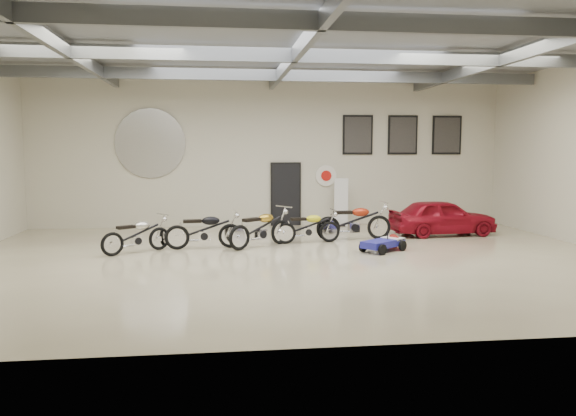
{
  "coord_description": "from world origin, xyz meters",
  "views": [
    {
      "loc": [
        -1.74,
        -13.06,
        2.61
      ],
      "look_at": [
        0.0,
        1.2,
        1.1
      ],
      "focal_mm": 35.0,
      "sensor_mm": 36.0,
      "label": 1
    }
  ],
  "objects": [
    {
      "name": "ceiling",
      "position": [
        0.0,
        0.0,
        5.0
      ],
      "size": [
        16.0,
        12.0,
        0.01
      ],
      "primitive_type": "cube",
      "color": "slate",
      "rests_on": "back_wall"
    },
    {
      "name": "motorcycle_yellow",
      "position": [
        0.68,
        2.24,
        0.47
      ],
      "size": [
        1.87,
        0.76,
        0.95
      ],
      "primitive_type": null,
      "rotation": [
        0.0,
        0.0,
        0.11
      ],
      "color": "silver",
      "rests_on": "floor"
    },
    {
      "name": "poster_mid",
      "position": [
        4.6,
        5.96,
        3.1
      ],
      "size": [
        1.05,
        0.08,
        1.35
      ],
      "primitive_type": null,
      "color": "black",
      "rests_on": "back_wall"
    },
    {
      "name": "motorcycle_silver",
      "position": [
        -3.84,
        1.25,
        0.48
      ],
      "size": [
        1.83,
        1.53,
        0.96
      ],
      "primitive_type": null,
      "rotation": [
        0.0,
        0.0,
        0.62
      ],
      "color": "silver",
      "rests_on": "floor"
    },
    {
      "name": "banner_stand",
      "position": [
        2.34,
        5.5,
        0.85
      ],
      "size": [
        0.48,
        0.24,
        1.71
      ],
      "primitive_type": null,
      "rotation": [
        0.0,
        0.0,
        -0.12
      ],
      "color": "white",
      "rests_on": "floor"
    },
    {
      "name": "motorcycle_red",
      "position": [
        2.08,
        2.6,
        0.56
      ],
      "size": [
        2.18,
        0.76,
        1.12
      ],
      "primitive_type": null,
      "rotation": [
        0.0,
        0.0,
        0.04
      ],
      "color": "silver",
      "rests_on": "floor"
    },
    {
      "name": "poster_right",
      "position": [
        6.2,
        5.96,
        3.1
      ],
      "size": [
        1.05,
        0.08,
        1.35
      ],
      "primitive_type": null,
      "color": "black",
      "rests_on": "back_wall"
    },
    {
      "name": "vintage_car",
      "position": [
        4.98,
        3.19,
        0.55
      ],
      "size": [
        1.54,
        3.32,
        1.1
      ],
      "primitive_type": "imported",
      "rotation": [
        0.0,
        0.0,
        1.64
      ],
      "color": "maroon",
      "rests_on": "floor"
    },
    {
      "name": "ceiling_beams",
      "position": [
        0.0,
        0.0,
        4.75
      ],
      "size": [
        15.8,
        11.8,
        0.32
      ],
      "primitive_type": null,
      "color": "slate",
      "rests_on": "ceiling"
    },
    {
      "name": "motorcycle_black",
      "position": [
        -2.17,
        1.67,
        0.52
      ],
      "size": [
        2.03,
        0.77,
        1.03
      ],
      "primitive_type": null,
      "rotation": [
        0.0,
        0.0,
        0.08
      ],
      "color": "silver",
      "rests_on": "floor"
    },
    {
      "name": "go_kart",
      "position": [
        2.5,
        0.81,
        0.28
      ],
      "size": [
        1.63,
        1.46,
        0.55
      ],
      "primitive_type": null,
      "rotation": [
        0.0,
        0.0,
        0.64
      ],
      "color": "navy",
      "rests_on": "floor"
    },
    {
      "name": "poster_left",
      "position": [
        3.0,
        5.96,
        3.1
      ],
      "size": [
        1.05,
        0.08,
        1.35
      ],
      "primitive_type": null,
      "color": "black",
      "rests_on": "back_wall"
    },
    {
      "name": "logo_plaque",
      "position": [
        -4.0,
        5.95,
        2.8
      ],
      "size": [
        2.3,
        0.06,
        1.16
      ],
      "primitive_type": null,
      "color": "silver",
      "rests_on": "back_wall"
    },
    {
      "name": "door",
      "position": [
        0.5,
        5.95,
        1.05
      ],
      "size": [
        0.92,
        0.08,
        2.1
      ],
      "primitive_type": "cube",
      "color": "black",
      "rests_on": "back_wall"
    },
    {
      "name": "motorcycle_gold",
      "position": [
        -0.67,
        1.72,
        0.54
      ],
      "size": [
        2.04,
        1.74,
        1.07
      ],
      "primitive_type": null,
      "rotation": [
        0.0,
        0.0,
        0.63
      ],
      "color": "silver",
      "rests_on": "floor"
    },
    {
      "name": "back_wall",
      "position": [
        0.0,
        6.0,
        2.5
      ],
      "size": [
        16.0,
        0.02,
        5.0
      ],
      "primitive_type": "cube",
      "color": "beige",
      "rests_on": "floor"
    },
    {
      "name": "floor",
      "position": [
        0.0,
        0.0,
        0.0
      ],
      "size": [
        16.0,
        12.0,
        0.01
      ],
      "primitive_type": "cube",
      "color": "beige",
      "rests_on": "ground"
    },
    {
      "name": "oil_sign",
      "position": [
        1.9,
        5.95,
        1.7
      ],
      "size": [
        0.72,
        0.1,
        0.72
      ],
      "primitive_type": null,
      "color": "white",
      "rests_on": "back_wall"
    }
  ]
}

